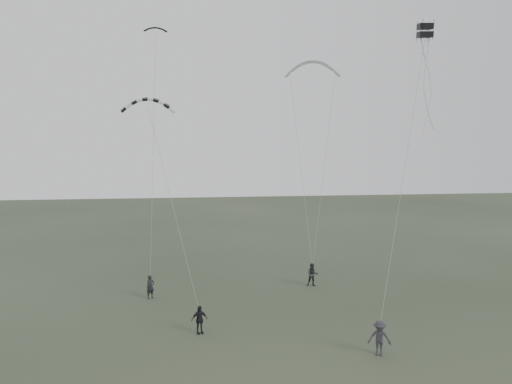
{
  "coord_description": "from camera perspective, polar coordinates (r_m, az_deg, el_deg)",
  "views": [
    {
      "loc": [
        -3.39,
        -25.91,
        10.31
      ],
      "look_at": [
        0.87,
        5.19,
        7.25
      ],
      "focal_mm": 35.0,
      "sensor_mm": 36.0,
      "label": 1
    }
  ],
  "objects": [
    {
      "name": "kite_striped",
      "position": [
        30.5,
        -12.25,
        10.33
      ],
      "size": [
        3.17,
        1.09,
        1.34
      ],
      "primitive_type": null,
      "rotation": [
        0.18,
        0.0,
        0.03
      ],
      "color": "black",
      "rests_on": "flyer_center"
    },
    {
      "name": "kite_box",
      "position": [
        29.96,
        18.75,
        17.07
      ],
      "size": [
        0.85,
        0.93,
        0.84
      ],
      "primitive_type": null,
      "rotation": [
        0.13,
        0.0,
        -0.16
      ],
      "color": "black",
      "rests_on": "flyer_far"
    },
    {
      "name": "flyer_center",
      "position": [
        28.13,
        -6.49,
        -14.29
      ],
      "size": [
        0.98,
        0.65,
        1.55
      ],
      "primitive_type": "imported",
      "rotation": [
        0.0,
        0.0,
        0.33
      ],
      "color": "black",
      "rests_on": "ground"
    },
    {
      "name": "kite_pale_large",
      "position": [
        40.05,
        6.48,
        14.53
      ],
      "size": [
        4.47,
        2.28,
        1.88
      ],
      "primitive_type": null,
      "rotation": [
        0.18,
        0.0,
        -0.25
      ],
      "color": "#989B9D",
      "rests_on": "flyer_right"
    },
    {
      "name": "kite_dark_small",
      "position": [
        38.2,
        -11.42,
        17.92
      ],
      "size": [
        1.67,
        0.7,
        0.63
      ],
      "primitive_type": null,
      "rotation": [
        0.25,
        0.0,
        0.05
      ],
      "color": "black",
      "rests_on": "flyer_left"
    },
    {
      "name": "flyer_far",
      "position": [
        26.01,
        13.93,
        -15.9
      ],
      "size": [
        1.27,
        0.98,
        1.74
      ],
      "primitive_type": "imported",
      "rotation": [
        0.0,
        0.0,
        -0.33
      ],
      "color": "#2B2B30",
      "rests_on": "ground"
    },
    {
      "name": "flyer_left",
      "position": [
        34.6,
        -11.98,
        -10.55
      ],
      "size": [
        0.68,
        0.62,
        1.56
      ],
      "primitive_type": "imported",
      "rotation": [
        0.0,
        0.0,
        0.55
      ],
      "color": "black",
      "rests_on": "ground"
    },
    {
      "name": "ground",
      "position": [
        28.09,
        -0.33,
        -15.97
      ],
      "size": [
        140.0,
        140.0,
        0.0
      ],
      "primitive_type": "plane",
      "color": "#2A3623",
      "rests_on": "ground"
    },
    {
      "name": "flyer_right",
      "position": [
        36.87,
        6.48,
        -9.37
      ],
      "size": [
        0.88,
        0.73,
        1.67
      ],
      "primitive_type": "imported",
      "rotation": [
        0.0,
        0.0,
        -0.13
      ],
      "color": "#28282D",
      "rests_on": "ground"
    }
  ]
}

